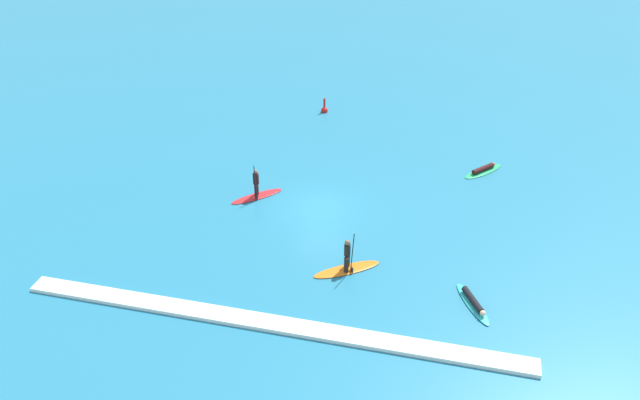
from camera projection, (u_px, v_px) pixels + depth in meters
The scene contains 7 objects.
ground_plane at pixel (320, 208), 33.86m from camera, with size 120.00×120.00×0.00m, color teal.
surfer_on_green_board at pixel (483, 170), 37.18m from camera, with size 2.49×2.69×0.37m.
surfer_on_teal_board at pixel (473, 303), 27.15m from camera, with size 1.86×2.75×0.39m.
surfer_on_orange_board at pixel (347, 264), 29.10m from camera, with size 3.13×2.45×2.28m.
surfer_on_red_board at pixel (257, 190), 34.60m from camera, with size 2.67×2.62×2.09m.
marker_buoy at pixel (324, 109), 44.52m from camera, with size 0.48×0.48×1.14m.
wave_crest at pixel (268, 323), 26.15m from camera, with size 21.70×0.90×0.18m, color white.
Camera 1 is at (6.66, -27.79, 18.17)m, focal length 35.51 mm.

